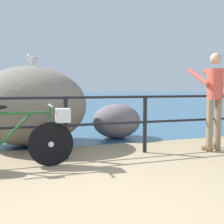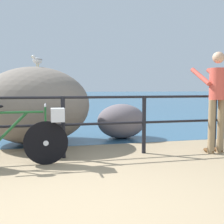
% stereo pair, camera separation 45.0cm
% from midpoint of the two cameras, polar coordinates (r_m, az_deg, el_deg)
% --- Properties ---
extents(ground_plane, '(120.00, 120.00, 0.10)m').
position_cam_midpoint_polar(ground_plane, '(22.44, -12.35, 1.72)').
color(ground_plane, '#937F60').
extents(sea_surface, '(120.00, 90.00, 0.01)m').
position_cam_midpoint_polar(sea_surface, '(50.41, -13.08, 3.46)').
color(sea_surface, '#2D5675').
rests_on(sea_surface, ground_plane).
extents(promenade_railing, '(8.52, 0.07, 1.02)m').
position_cam_midpoint_polar(promenade_railing, '(4.56, -7.30, -1.56)').
color(promenade_railing, black).
rests_on(promenade_railing, ground_plane).
extents(bicycle, '(1.70, 0.48, 0.92)m').
position_cam_midpoint_polar(bicycle, '(4.21, -15.62, -4.62)').
color(bicycle, black).
rests_on(bicycle, ground_plane).
extents(person_at_railing, '(0.50, 0.66, 1.78)m').
position_cam_midpoint_polar(person_at_railing, '(5.26, 23.05, 2.82)').
color(person_at_railing, '#8C7251').
rests_on(person_at_railing, ground_plane).
extents(breakwater_boulder_main, '(2.23, 2.01, 1.59)m').
position_cam_midpoint_polar(breakwater_boulder_main, '(5.86, -13.44, 1.32)').
color(breakwater_boulder_main, slate).
rests_on(breakwater_boulder_main, ground).
extents(breakwater_boulder_right, '(1.12, 0.90, 0.79)m').
position_cam_midpoint_polar(breakwater_boulder_right, '(6.38, 3.98, -1.89)').
color(breakwater_boulder_right, slate).
rests_on(breakwater_boulder_right, ground).
extents(seagull, '(0.27, 0.30, 0.23)m').
position_cam_midpoint_polar(seagull, '(5.93, -13.05, 10.40)').
color(seagull, gold).
rests_on(seagull, breakwater_boulder_main).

